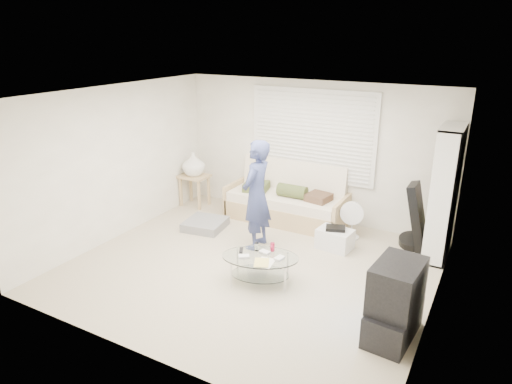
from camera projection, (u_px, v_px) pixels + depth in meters
The scene contains 13 objects.
ground at pixel (251, 267), 6.72m from camera, with size 5.00×5.00×0.00m, color tan.
room_shell at pixel (267, 152), 6.57m from camera, with size 5.02×4.52×2.51m.
window_blinds at pixel (312, 135), 8.02m from camera, with size 2.32×0.08×1.62m.
futon_sofa at pixel (287, 202), 8.29m from camera, with size 2.17×0.88×1.06m.
grey_floor_pillow at pixel (205, 224), 8.02m from camera, with size 0.66×0.66×0.15m, color slate.
side_table at pixel (194, 166), 8.85m from camera, with size 0.55×0.44×1.09m.
bookshelf at pixel (444, 194), 6.73m from camera, with size 0.32×0.85×2.02m.
guitar_case at pixel (417, 225), 6.93m from camera, with size 0.44×0.42×1.12m.
floor_fan at pixel (352, 217), 7.54m from camera, with size 0.40×0.26×0.65m.
storage_bin at pixel (335, 238), 7.24m from camera, with size 0.57×0.43×0.37m.
tv_unit at pixel (395, 302), 5.04m from camera, with size 0.53×0.88×0.92m.
coffee_table at pixel (260, 261), 6.21m from camera, with size 1.21×0.98×0.51m.
standing_person at pixel (256, 195), 7.07m from camera, with size 0.64×0.42×1.75m, color navy.
Camera 1 is at (2.95, -5.20, 3.26)m, focal length 32.00 mm.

